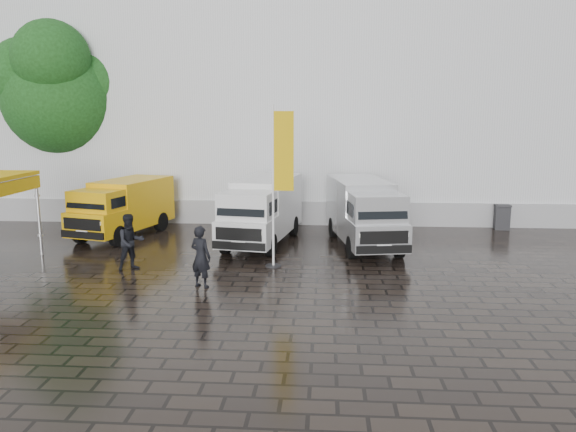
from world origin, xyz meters
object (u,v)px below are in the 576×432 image
(flagpole, at_px, (279,178))
(person_tent, at_px, (131,242))
(van_yellow, at_px, (123,209))
(van_white, at_px, (262,212))
(van_silver, at_px, (364,214))
(wheelie_bin, at_px, (502,217))
(person_front, at_px, (201,257))

(flagpole, height_order, person_tent, flagpole)
(van_yellow, distance_m, van_white, 5.58)
(van_silver, relative_size, wheelie_bin, 5.27)
(van_yellow, xyz_separation_m, wheelie_bin, (15.06, 2.43, -0.57))
(van_yellow, xyz_separation_m, person_tent, (1.92, -4.59, -0.22))
(van_yellow, bearing_deg, wheelie_bin, 24.29)
(van_yellow, relative_size, person_tent, 2.72)
(van_white, height_order, flagpole, flagpole)
(van_white, relative_size, person_front, 3.15)
(person_front, bearing_deg, flagpole, -106.03)
(person_front, bearing_deg, person_tent, -7.67)
(flagpole, bearing_deg, person_front, -130.98)
(flagpole, bearing_deg, van_silver, 46.56)
(van_silver, height_order, wheelie_bin, van_silver)
(flagpole, relative_size, wheelie_bin, 4.86)
(wheelie_bin, relative_size, person_front, 0.60)
(van_silver, distance_m, person_tent, 8.09)
(flagpole, distance_m, person_front, 3.54)
(van_silver, bearing_deg, wheelie_bin, 20.50)
(van_yellow, bearing_deg, van_silver, 8.84)
(van_white, bearing_deg, person_tent, -124.48)
(van_silver, distance_m, person_front, 7.03)
(van_yellow, xyz_separation_m, person_front, (4.44, -6.20, -0.22))
(van_white, relative_size, wheelie_bin, 5.29)
(van_white, distance_m, wheelie_bin, 10.12)
(wheelie_bin, relative_size, person_tent, 0.60)
(van_yellow, xyz_separation_m, flagpole, (6.40, -3.95, 1.70))
(wheelie_bin, bearing_deg, flagpole, -137.29)
(person_front, bearing_deg, wheelie_bin, -115.97)
(van_yellow, height_order, van_silver, van_silver)
(person_tent, bearing_deg, van_white, 8.32)
(van_yellow, xyz_separation_m, van_white, (5.51, -0.85, 0.09))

